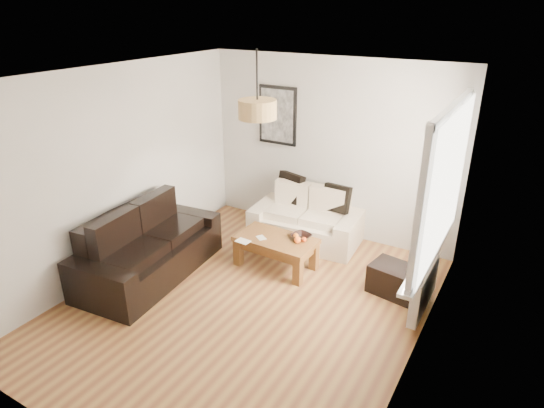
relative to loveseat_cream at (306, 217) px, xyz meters
The scene contains 21 objects.
floor 1.82m from the loveseat_cream, 86.25° to the right, with size 4.50×4.50×0.00m, color brown.
ceiling 2.85m from the loveseat_cream, 86.25° to the right, with size 3.80×4.50×0.00m, color white, non-canonical shape.
wall_back 1.04m from the loveseat_cream, 76.05° to the left, with size 3.80×0.04×2.60m, color silver, non-canonical shape.
wall_front 4.13m from the loveseat_cream, 88.34° to the right, with size 3.80×0.04×2.60m, color silver, non-canonical shape.
wall_left 2.68m from the loveseat_cream, 135.05° to the right, with size 0.04×4.50×2.60m, color silver, non-canonical shape.
wall_right 2.84m from the loveseat_cream, 41.43° to the right, with size 0.04×4.50×2.60m, color silver, non-canonical shape.
window_bay 2.52m from the loveseat_cream, 26.37° to the right, with size 0.14×1.90×1.60m, color white, non-canonical shape.
radiator 2.17m from the loveseat_cream, 26.84° to the right, with size 0.10×0.90×0.52m, color white.
poster 1.57m from the loveseat_cream, 149.03° to the left, with size 0.62×0.04×0.87m, color black, non-canonical shape.
pendant_shade 2.37m from the loveseat_cream, 85.49° to the right, with size 0.40×0.40×0.20m, color tan.
loveseat_cream is the anchor object (origin of this frame).
sofa_leather 2.26m from the loveseat_cream, 125.48° to the right, with size 1.97×0.96×0.85m, color black, non-canonical shape.
coffee_table 0.89m from the loveseat_cream, 90.23° to the right, with size 1.04×0.57×0.43m, color brown, non-canonical shape.
ottoman 1.72m from the loveseat_cream, 23.66° to the right, with size 0.63×0.41×0.36m, color black.
cushion_left 0.52m from the loveseat_cream, 152.88° to the left, with size 0.42×0.13×0.42m, color black.
cushion_right 0.52m from the loveseat_cream, 26.01° to the left, with size 0.39×0.12×0.39m, color black.
fruit_bowl 0.78m from the loveseat_cream, 68.19° to the right, with size 0.25×0.25×0.06m, color black.
orange_a 0.90m from the loveseat_cream, 70.52° to the right, with size 0.09×0.09×0.09m, color orange.
orange_b 0.88m from the loveseat_cream, 65.16° to the right, with size 0.06×0.06×0.06m, color #DE4812.
orange_c 0.79m from the loveseat_cream, 73.29° to the right, with size 0.07×0.07×0.07m, color orange.
papers 1.21m from the loveseat_cream, 105.46° to the right, with size 0.19×0.13×0.01m, color silver.
Camera 1 is at (2.57, -3.79, 3.24)m, focal length 30.84 mm.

